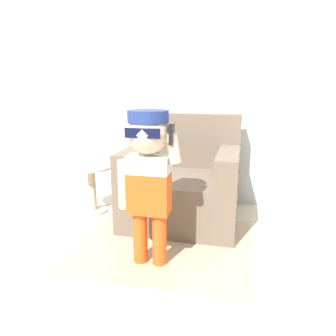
{
  "coord_description": "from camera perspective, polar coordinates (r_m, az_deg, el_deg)",
  "views": [
    {
      "loc": [
        0.58,
        -2.75,
        1.2
      ],
      "look_at": [
        0.03,
        -0.39,
        0.59
      ],
      "focal_mm": 35.0,
      "sensor_mm": 36.0,
      "label": 1
    }
  ],
  "objects": [
    {
      "name": "person_child",
      "position": [
        2.12,
        -3.43,
        0.55
      ],
      "size": [
        0.43,
        0.32,
        1.05
      ],
      "color": "#E05119",
      "rests_on": "ground_plane"
    },
    {
      "name": "side_table",
      "position": [
        3.23,
        -13.12,
        -2.75
      ],
      "size": [
        0.42,
        0.42,
        0.46
      ],
      "color": "beige",
      "rests_on": "ground_plane"
    },
    {
      "name": "armchair",
      "position": [
        2.97,
        2.62,
        -2.84
      ],
      "size": [
        0.98,
        0.88,
        0.94
      ],
      "color": "#6B5B4C",
      "rests_on": "ground_plane"
    },
    {
      "name": "rug",
      "position": [
        2.6,
        -0.56,
        -13.12
      ],
      "size": [
        1.31,
        1.16,
        0.01
      ],
      "color": "tan",
      "rests_on": "ground_plane"
    },
    {
      "name": "ground_plane",
      "position": [
        3.05,
        1.07,
        -8.95
      ],
      "size": [
        10.0,
        10.0,
        0.0
      ],
      "primitive_type": "plane",
      "color": "#BCB29E"
    },
    {
      "name": "wall_back",
      "position": [
        3.41,
        3.41,
        15.84
      ],
      "size": [
        10.0,
        0.05,
        2.6
      ],
      "color": "silver",
      "rests_on": "ground_plane"
    }
  ]
}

